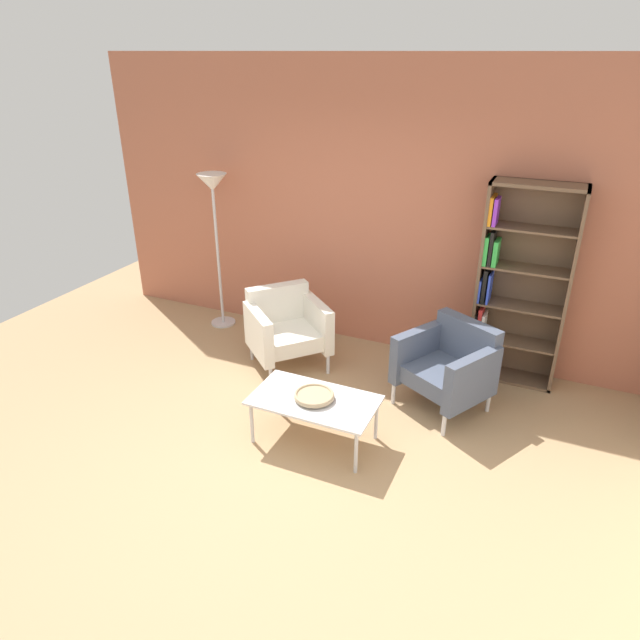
# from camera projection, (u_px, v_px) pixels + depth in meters

# --- Properties ---
(ground_plane) EXTENTS (8.32, 8.32, 0.00)m
(ground_plane) POSITION_uv_depth(u_px,v_px,m) (268.00, 476.00, 4.27)
(ground_plane) COLOR tan
(brick_back_panel) EXTENTS (6.40, 0.12, 2.90)m
(brick_back_panel) POSITION_uv_depth(u_px,v_px,m) (381.00, 211.00, 5.67)
(brick_back_panel) COLOR #B2664C
(brick_back_panel) RESTS_ON ground_plane
(bookshelf_tall) EXTENTS (0.80, 0.30, 1.90)m
(bookshelf_tall) POSITION_uv_depth(u_px,v_px,m) (515.00, 287.00, 5.21)
(bookshelf_tall) COLOR brown
(bookshelf_tall) RESTS_ON ground_plane
(coffee_table_low) EXTENTS (1.00, 0.56, 0.40)m
(coffee_table_low) POSITION_uv_depth(u_px,v_px,m) (314.00, 402.00, 4.50)
(coffee_table_low) COLOR silver
(coffee_table_low) RESTS_ON ground_plane
(decorative_bowl) EXTENTS (0.32, 0.32, 0.05)m
(decorative_bowl) POSITION_uv_depth(u_px,v_px,m) (314.00, 395.00, 4.48)
(decorative_bowl) COLOR tan
(decorative_bowl) RESTS_ON coffee_table_low
(armchair_spare_guest) EXTENTS (0.94, 0.95, 0.78)m
(armchair_spare_guest) POSITION_uv_depth(u_px,v_px,m) (286.00, 327.00, 5.63)
(armchair_spare_guest) COLOR white
(armchair_spare_guest) RESTS_ON ground_plane
(armchair_by_bookshelf) EXTENTS (0.93, 0.90, 0.78)m
(armchair_by_bookshelf) POSITION_uv_depth(u_px,v_px,m) (449.00, 365.00, 4.95)
(armchair_by_bookshelf) COLOR #4C566B
(armchair_by_bookshelf) RESTS_ON ground_plane
(floor_lamp_torchiere) EXTENTS (0.32, 0.32, 1.74)m
(floor_lamp_torchiere) POSITION_uv_depth(u_px,v_px,m) (214.00, 201.00, 6.03)
(floor_lamp_torchiere) COLOR silver
(floor_lamp_torchiere) RESTS_ON ground_plane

